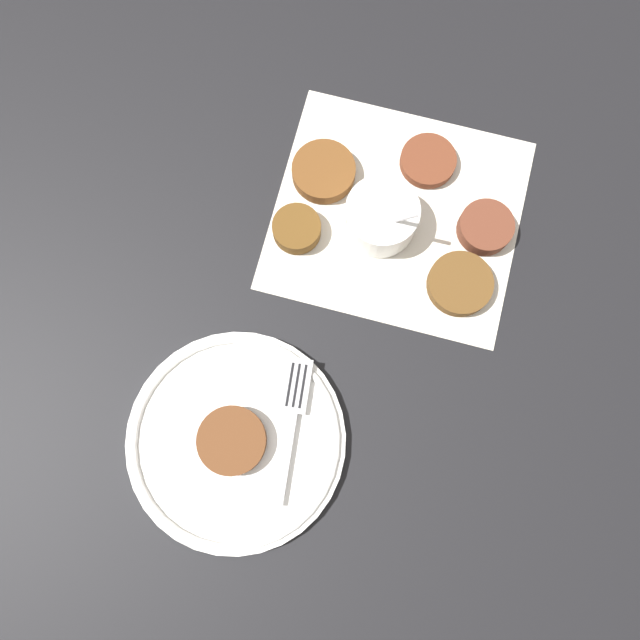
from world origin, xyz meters
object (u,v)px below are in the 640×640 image
Objects in this scene: fritter_on_plate at (232,441)px; fork at (292,414)px; sauce_bowl at (381,218)px; serving_plate at (236,440)px.

fritter_on_plate reaches higher than fork.
sauce_bowl is 0.30m from fritter_on_plate.
fritter_on_plate is 0.47× the size of fork.
fritter_on_plate is (-0.07, -0.29, 0.00)m from sauce_bowl.
serving_plate is at bearing -103.41° from sauce_bowl.
serving_plate is (-0.07, -0.29, -0.02)m from sauce_bowl.
fork is (0.05, 0.05, 0.01)m from serving_plate.
fritter_on_plate reaches higher than serving_plate.
sauce_bowl is at bearing 76.27° from fritter_on_plate.
fork is (-0.02, -0.24, -0.00)m from sauce_bowl.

